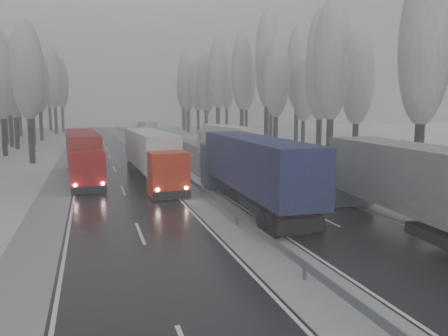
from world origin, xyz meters
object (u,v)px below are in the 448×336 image
box_truck_distant (147,129)px  truck_red_red (83,152)px  truck_grey_tarp (408,182)px  truck_red_white (152,153)px  truck_blue_box (249,166)px  truck_cream_box (226,140)px

box_truck_distant → truck_red_red: 56.84m
truck_grey_tarp → truck_red_white: size_ratio=1.06×
truck_grey_tarp → truck_red_red: 27.77m
truck_blue_box → truck_red_white: truck_blue_box is taller
truck_red_white → truck_red_red: 6.73m
truck_blue_box → truck_red_red: size_ratio=1.09×
truck_cream_box → truck_red_red: (-16.41, -9.47, -0.00)m
truck_grey_tarp → truck_red_red: (-16.16, 22.58, -0.24)m
truck_blue_box → truck_red_red: (-10.50, 14.48, -0.24)m
box_truck_distant → truck_red_white: bearing=-103.9°
truck_red_white → truck_red_red: size_ratio=1.04×
truck_cream_box → truck_blue_box: bearing=-106.7°
truck_blue_box → box_truck_distant: (2.11, 69.90, -1.07)m
truck_cream_box → truck_red_white: truck_red_white is taller
truck_red_white → truck_grey_tarp: bearing=-62.8°
truck_grey_tarp → truck_blue_box: size_ratio=1.01×
truck_grey_tarp → truck_red_red: size_ratio=1.10×
truck_grey_tarp → box_truck_distant: bearing=97.2°
truck_blue_box → box_truck_distant: truck_blue_box is taller
box_truck_distant → truck_red_red: (-12.62, -55.42, 0.84)m
truck_cream_box → truck_red_white: size_ratio=0.97×
truck_blue_box → truck_cream_box: (5.91, 23.95, -0.24)m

